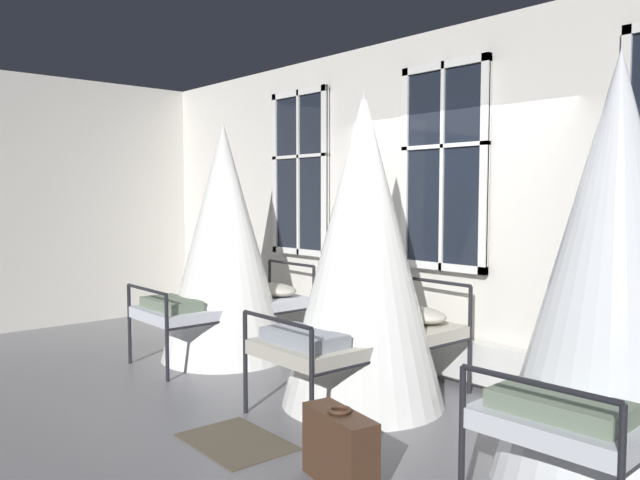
{
  "coord_description": "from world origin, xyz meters",
  "views": [
    {
      "loc": [
        3.63,
        -3.54,
        1.73
      ],
      "look_at": [
        -0.56,
        0.15,
        1.34
      ],
      "focal_mm": 35.49,
      "sensor_mm": 36.0,
      "label": 1
    }
  ],
  "objects_px": {
    "cot_first": "(224,244)",
    "suitcase_dark": "(340,448)",
    "cot_second": "(363,253)",
    "cot_third": "(614,279)"
  },
  "relations": [
    {
      "from": "cot_third",
      "to": "suitcase_dark",
      "type": "xyz_separation_m",
      "value": [
        -1.09,
        -1.16,
        -1.03
      ]
    },
    {
      "from": "cot_second",
      "to": "cot_third",
      "type": "height_order",
      "value": "cot_second"
    },
    {
      "from": "cot_first",
      "to": "cot_second",
      "type": "height_order",
      "value": "cot_second"
    },
    {
      "from": "cot_first",
      "to": "cot_second",
      "type": "relative_size",
      "value": 0.97
    },
    {
      "from": "cot_third",
      "to": "cot_first",
      "type": "bearing_deg",
      "value": 88.76
    },
    {
      "from": "cot_first",
      "to": "cot_third",
      "type": "relative_size",
      "value": 0.97
    },
    {
      "from": "suitcase_dark",
      "to": "cot_second",
      "type": "bearing_deg",
      "value": 140.18
    },
    {
      "from": "cot_first",
      "to": "suitcase_dark",
      "type": "xyz_separation_m",
      "value": [
        2.99,
        -1.13,
        -0.99
      ]
    },
    {
      "from": "cot_second",
      "to": "cot_third",
      "type": "xyz_separation_m",
      "value": [
        2.05,
        -0.01,
        -0.01
      ]
    },
    {
      "from": "cot_first",
      "to": "cot_third",
      "type": "xyz_separation_m",
      "value": [
        4.08,
        0.02,
        0.03
      ]
    }
  ]
}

